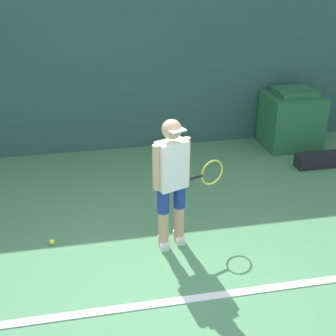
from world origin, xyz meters
TOP-DOWN VIEW (x-y plane):
  - ground_plane at (0.00, 0.00)m, footprint 24.00×24.00m
  - back_wall at (0.00, 3.89)m, footprint 24.00×0.10m
  - court_baseline at (0.00, -0.20)m, footprint 21.60×0.10m
  - tennis_player at (0.24, 0.82)m, footprint 0.92×0.46m
  - tennis_ball at (-1.17, 1.07)m, footprint 0.07×0.07m
  - covered_chair at (2.90, 3.38)m, footprint 0.93×0.81m
  - equipment_bag at (3.03, 2.47)m, footprint 0.80×0.26m

SIDE VIEW (x-z plane):
  - ground_plane at x=0.00m, z-range 0.00..0.00m
  - court_baseline at x=0.00m, z-range 0.00..0.01m
  - tennis_ball at x=-1.17m, z-range 0.00..0.07m
  - equipment_bag at x=3.03m, z-range 0.00..0.22m
  - covered_chair at x=2.90m, z-range -0.02..1.01m
  - tennis_player at x=0.24m, z-range 0.08..1.65m
  - back_wall at x=0.00m, z-range 0.00..2.88m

